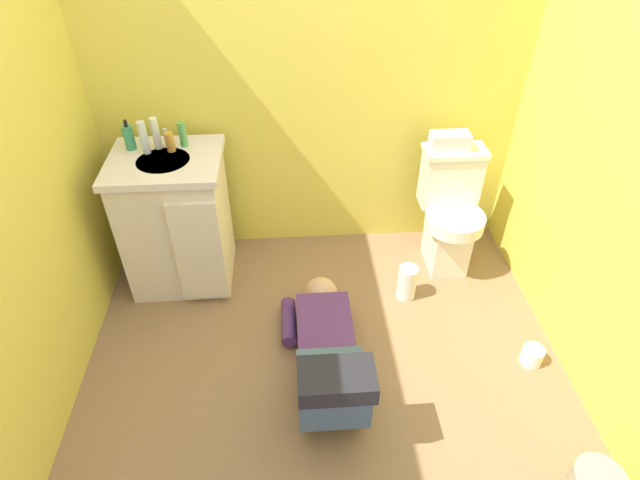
{
  "coord_description": "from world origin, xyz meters",
  "views": [
    {
      "loc": [
        -0.14,
        -1.68,
        2.16
      ],
      "look_at": [
        0.01,
        0.47,
        0.45
      ],
      "focal_mm": 28.75,
      "sensor_mm": 36.0,
      "label": 1
    }
  ],
  "objects_px": {
    "bottle_green": "(183,134)",
    "toilet_paper_roll": "(532,355)",
    "faucet": "(166,137)",
    "bottle_amber": "(170,142)",
    "person_plumber": "(327,355)",
    "bottle_clear": "(144,138)",
    "bottle_white": "(156,133)",
    "toilet": "(450,212)",
    "vanity_cabinet": "(177,220)",
    "paper_towel_roll": "(407,282)",
    "tissue_box": "(450,141)",
    "soap_dispenser": "(129,137)"
  },
  "relations": [
    {
      "from": "tissue_box",
      "to": "paper_towel_roll",
      "type": "xyz_separation_m",
      "value": [
        -0.26,
        -0.41,
        -0.69
      ]
    },
    {
      "from": "toilet",
      "to": "person_plumber",
      "type": "relative_size",
      "value": 0.7
    },
    {
      "from": "bottle_white",
      "to": "paper_towel_roll",
      "type": "height_order",
      "value": "bottle_white"
    },
    {
      "from": "bottle_white",
      "to": "bottle_green",
      "type": "xyz_separation_m",
      "value": [
        0.14,
        0.02,
        -0.02
      ]
    },
    {
      "from": "toilet",
      "to": "tissue_box",
      "type": "height_order",
      "value": "tissue_box"
    },
    {
      "from": "faucet",
      "to": "bottle_green",
      "type": "bearing_deg",
      "value": -5.55
    },
    {
      "from": "toilet",
      "to": "person_plumber",
      "type": "height_order",
      "value": "toilet"
    },
    {
      "from": "tissue_box",
      "to": "toilet_paper_roll",
      "type": "relative_size",
      "value": 2.0
    },
    {
      "from": "bottle_green",
      "to": "toilet_paper_roll",
      "type": "xyz_separation_m",
      "value": [
        1.78,
        -0.95,
        -0.84
      ]
    },
    {
      "from": "tissue_box",
      "to": "bottle_white",
      "type": "xyz_separation_m",
      "value": [
        -1.62,
        -0.0,
        0.11
      ]
    },
    {
      "from": "faucet",
      "to": "bottle_amber",
      "type": "height_order",
      "value": "bottle_amber"
    },
    {
      "from": "person_plumber",
      "to": "tissue_box",
      "type": "relative_size",
      "value": 4.84
    },
    {
      "from": "vanity_cabinet",
      "to": "toilet_paper_roll",
      "type": "relative_size",
      "value": 7.45
    },
    {
      "from": "toilet",
      "to": "vanity_cabinet",
      "type": "bearing_deg",
      "value": -178.72
    },
    {
      "from": "toilet",
      "to": "bottle_white",
      "type": "bearing_deg",
      "value": 177.05
    },
    {
      "from": "bottle_green",
      "to": "soap_dispenser",
      "type": "bearing_deg",
      "value": -177.8
    },
    {
      "from": "vanity_cabinet",
      "to": "tissue_box",
      "type": "distance_m",
      "value": 1.62
    },
    {
      "from": "soap_dispenser",
      "to": "bottle_white",
      "type": "bearing_deg",
      "value": -1.66
    },
    {
      "from": "faucet",
      "to": "bottle_amber",
      "type": "bearing_deg",
      "value": -62.38
    },
    {
      "from": "bottle_white",
      "to": "toilet",
      "type": "bearing_deg",
      "value": -2.95
    },
    {
      "from": "faucet",
      "to": "bottle_clear",
      "type": "distance_m",
      "value": 0.13
    },
    {
      "from": "toilet_paper_roll",
      "to": "bottle_white",
      "type": "bearing_deg",
      "value": 153.99
    },
    {
      "from": "faucet",
      "to": "toilet_paper_roll",
      "type": "relative_size",
      "value": 0.91
    },
    {
      "from": "bottle_white",
      "to": "bottle_amber",
      "type": "bearing_deg",
      "value": -25.83
    },
    {
      "from": "bottle_white",
      "to": "person_plumber",
      "type": "bearing_deg",
      "value": -48.52
    },
    {
      "from": "faucet",
      "to": "person_plumber",
      "type": "bearing_deg",
      "value": -50.71
    },
    {
      "from": "person_plumber",
      "to": "bottle_clear",
      "type": "height_order",
      "value": "bottle_clear"
    },
    {
      "from": "vanity_cabinet",
      "to": "tissue_box",
      "type": "relative_size",
      "value": 3.73
    },
    {
      "from": "bottle_amber",
      "to": "paper_towel_roll",
      "type": "bearing_deg",
      "value": -15.96
    },
    {
      "from": "faucet",
      "to": "tissue_box",
      "type": "relative_size",
      "value": 0.45
    },
    {
      "from": "bottle_clear",
      "to": "toilet_paper_roll",
      "type": "bearing_deg",
      "value": -24.21
    },
    {
      "from": "tissue_box",
      "to": "bottle_clear",
      "type": "relative_size",
      "value": 1.23
    },
    {
      "from": "toilet",
      "to": "tissue_box",
      "type": "bearing_deg",
      "value": 116.43
    },
    {
      "from": "vanity_cabinet",
      "to": "bottle_green",
      "type": "distance_m",
      "value": 0.5
    },
    {
      "from": "soap_dispenser",
      "to": "toilet_paper_roll",
      "type": "xyz_separation_m",
      "value": [
        2.06,
        -0.94,
        -0.84
      ]
    },
    {
      "from": "faucet",
      "to": "toilet_paper_roll",
      "type": "height_order",
      "value": "faucet"
    },
    {
      "from": "bottle_amber",
      "to": "person_plumber",
      "type": "bearing_deg",
      "value": -50.05
    },
    {
      "from": "paper_towel_roll",
      "to": "toilet_paper_roll",
      "type": "xyz_separation_m",
      "value": [
        0.55,
        -0.53,
        -0.06
      ]
    },
    {
      "from": "bottle_green",
      "to": "bottle_white",
      "type": "bearing_deg",
      "value": -173.72
    },
    {
      "from": "bottle_white",
      "to": "bottle_clear",
      "type": "bearing_deg",
      "value": -137.48
    },
    {
      "from": "toilet",
      "to": "bottle_green",
      "type": "relative_size",
      "value": 5.45
    },
    {
      "from": "person_plumber",
      "to": "bottle_white",
      "type": "height_order",
      "value": "bottle_white"
    },
    {
      "from": "bottle_clear",
      "to": "tissue_box",
      "type": "bearing_deg",
      "value": 1.85
    },
    {
      "from": "toilet",
      "to": "toilet_paper_roll",
      "type": "xyz_separation_m",
      "value": [
        0.25,
        -0.85,
        -0.32
      ]
    },
    {
      "from": "tissue_box",
      "to": "toilet_paper_roll",
      "type": "height_order",
      "value": "tissue_box"
    },
    {
      "from": "vanity_cabinet",
      "to": "soap_dispenser",
      "type": "distance_m",
      "value": 0.52
    },
    {
      "from": "bottle_clear",
      "to": "bottle_white",
      "type": "relative_size",
      "value": 1.02
    },
    {
      "from": "bottle_amber",
      "to": "faucet",
      "type": "bearing_deg",
      "value": 117.62
    },
    {
      "from": "toilet_paper_roll",
      "to": "vanity_cabinet",
      "type": "bearing_deg",
      "value": 156.49
    },
    {
      "from": "tissue_box",
      "to": "bottle_clear",
      "type": "height_order",
      "value": "bottle_clear"
    }
  ]
}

